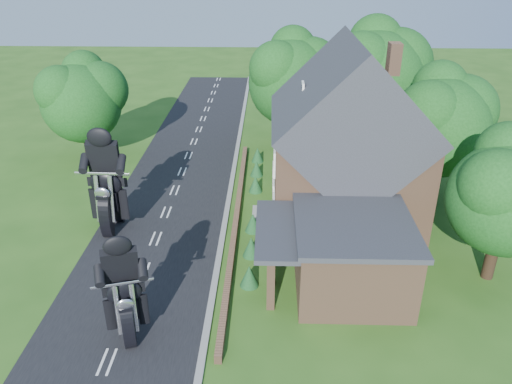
{
  "coord_description": "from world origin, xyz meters",
  "views": [
    {
      "loc": [
        6.16,
        -20.13,
        14.45
      ],
      "look_at": [
        5.49,
        3.29,
        2.8
      ],
      "focal_mm": 35.0,
      "sensor_mm": 36.0,
      "label": 1
    }
  ],
  "objects_px": {
    "annex": "(349,253)",
    "garden_wall": "(236,219)",
    "motorcycle_lead": "(129,322)",
    "house": "(347,147)",
    "motorcycle_follow": "(112,215)"
  },
  "relations": [
    {
      "from": "annex",
      "to": "motorcycle_lead",
      "type": "bearing_deg",
      "value": -158.06
    },
    {
      "from": "house",
      "to": "motorcycle_lead",
      "type": "distance_m",
      "value": 14.94
    },
    {
      "from": "garden_wall",
      "to": "motorcycle_lead",
      "type": "height_order",
      "value": "motorcycle_lead"
    },
    {
      "from": "house",
      "to": "annex",
      "type": "bearing_deg",
      "value": -95.24
    },
    {
      "from": "house",
      "to": "motorcycle_lead",
      "type": "xyz_separation_m",
      "value": [
        -9.94,
        -10.55,
        -3.61
      ]
    },
    {
      "from": "motorcycle_lead",
      "to": "motorcycle_follow",
      "type": "xyz_separation_m",
      "value": [
        -3.11,
        8.5,
        0.18
      ]
    },
    {
      "from": "motorcycle_lead",
      "to": "motorcycle_follow",
      "type": "height_order",
      "value": "motorcycle_follow"
    },
    {
      "from": "house",
      "to": "annex",
      "type": "relative_size",
      "value": 1.45
    },
    {
      "from": "motorcycle_follow",
      "to": "motorcycle_lead",
      "type": "bearing_deg",
      "value": 112.15
    },
    {
      "from": "annex",
      "to": "garden_wall",
      "type": "bearing_deg",
      "value": 133.84
    },
    {
      "from": "annex",
      "to": "motorcycle_lead",
      "type": "height_order",
      "value": "annex"
    },
    {
      "from": "garden_wall",
      "to": "house",
      "type": "height_order",
      "value": "house"
    },
    {
      "from": "annex",
      "to": "motorcycle_lead",
      "type": "xyz_separation_m",
      "value": [
        -9.32,
        -3.75,
        -1.03
      ]
    },
    {
      "from": "house",
      "to": "motorcycle_follow",
      "type": "relative_size",
      "value": 5.21
    },
    {
      "from": "house",
      "to": "annex",
      "type": "height_order",
      "value": "house"
    }
  ]
}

